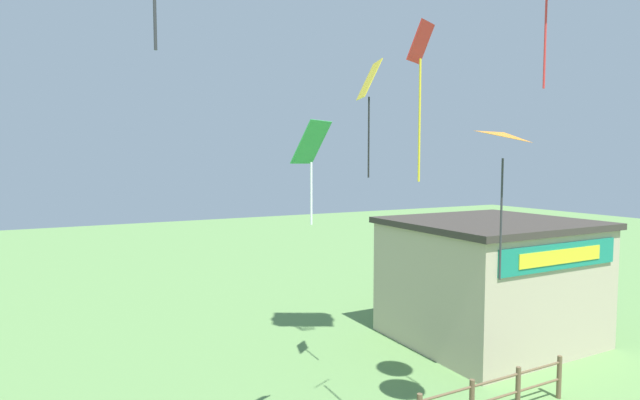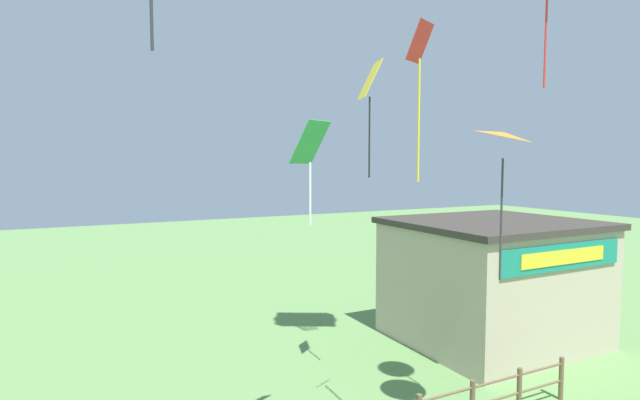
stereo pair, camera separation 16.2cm
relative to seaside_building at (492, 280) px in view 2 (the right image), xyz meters
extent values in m
cylinder|color=brown|center=(-3.76, -4.70, -1.77)|extent=(0.14, 0.14, 1.30)
cylinder|color=brown|center=(-2.00, -4.70, -1.77)|extent=(0.14, 0.14, 1.30)
cube|color=#B7A88E|center=(0.00, 0.01, -0.13)|extent=(6.87, 6.17, 4.57)
cube|color=#38332D|center=(0.00, 0.01, 2.27)|extent=(7.17, 6.47, 0.24)
cube|color=#197F6B|center=(0.00, -3.12, 1.45)|extent=(5.84, 0.08, 0.90)
cube|color=yellow|center=(0.00, -3.17, 1.45)|extent=(4.12, 0.04, 0.49)
cone|color=orange|center=(-5.90, -5.87, 5.28)|extent=(1.88, 1.88, 0.42)
cylinder|color=#333338|center=(-5.90, -5.87, 3.30)|extent=(0.05, 0.05, 2.87)
cube|color=yellow|center=(-7.13, -2.07, 6.99)|extent=(0.75, 0.97, 1.08)
cylinder|color=black|center=(-7.13, -2.07, 5.36)|extent=(0.05, 0.05, 2.32)
cylinder|color=red|center=(-5.23, -6.39, 7.44)|extent=(0.05, 0.05, 2.26)
cube|color=green|center=(-10.16, -4.41, 5.07)|extent=(0.95, 0.86, 0.93)
cylinder|color=white|center=(-10.16, -4.41, 3.95)|extent=(0.05, 0.05, 1.38)
cube|color=red|center=(-7.96, -5.37, 7.26)|extent=(0.74, 0.61, 0.83)
cylinder|color=yellow|center=(-7.96, -5.37, 5.56)|extent=(0.05, 0.05, 2.70)
camera|label=1|loc=(-15.09, -14.19, 4.60)|focal=28.00mm
camera|label=2|loc=(-14.95, -14.26, 4.60)|focal=28.00mm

